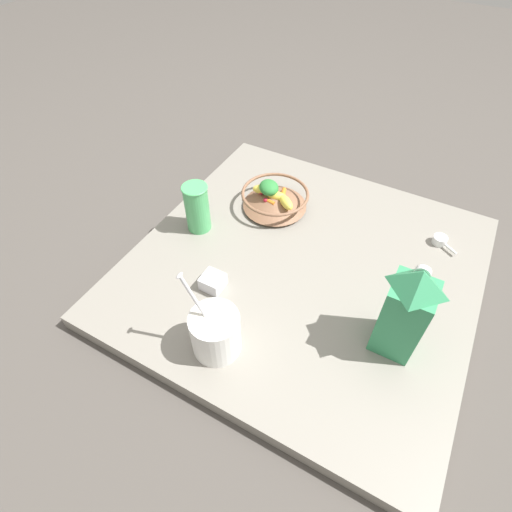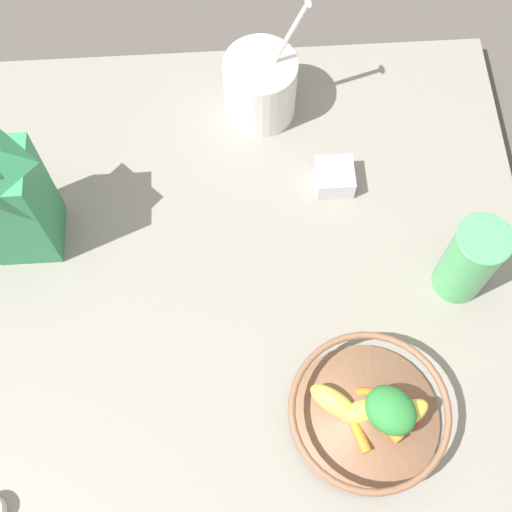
{
  "view_description": "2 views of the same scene",
  "coord_description": "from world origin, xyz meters",
  "px_view_note": "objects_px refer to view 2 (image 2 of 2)",
  "views": [
    {
      "loc": [
        -0.25,
        0.73,
        0.91
      ],
      "look_at": [
        0.09,
        0.12,
        0.14
      ],
      "focal_mm": 28.0,
      "sensor_mm": 36.0,
      "label": 1
    },
    {
      "loc": [
        0.02,
        -0.36,
        1.05
      ],
      "look_at": [
        0.05,
        0.05,
        0.1
      ],
      "focal_mm": 50.0,
      "sensor_mm": 36.0,
      "label": 2
    }
  ],
  "objects_px": {
    "milk_carton": "(7,195)",
    "drinking_cup": "(470,260)",
    "yogurt_tub": "(260,85)",
    "fruit_bowl": "(369,413)",
    "spice_jar": "(335,178)"
  },
  "relations": [
    {
      "from": "spice_jar",
      "to": "milk_carton",
      "type": "bearing_deg",
      "value": -172.33
    },
    {
      "from": "drinking_cup",
      "to": "fruit_bowl",
      "type": "bearing_deg",
      "value": -129.38
    },
    {
      "from": "milk_carton",
      "to": "yogurt_tub",
      "type": "distance_m",
      "value": 0.43
    },
    {
      "from": "milk_carton",
      "to": "yogurt_tub",
      "type": "relative_size",
      "value": 1.1
    },
    {
      "from": "yogurt_tub",
      "to": "drinking_cup",
      "type": "bearing_deg",
      "value": -50.03
    },
    {
      "from": "milk_carton",
      "to": "drinking_cup",
      "type": "xyz_separation_m",
      "value": [
        0.64,
        -0.12,
        -0.05
      ]
    },
    {
      "from": "drinking_cup",
      "to": "spice_jar",
      "type": "relative_size",
      "value": 2.68
    },
    {
      "from": "yogurt_tub",
      "to": "spice_jar",
      "type": "height_order",
      "value": "yogurt_tub"
    },
    {
      "from": "milk_carton",
      "to": "drinking_cup",
      "type": "distance_m",
      "value": 0.66
    },
    {
      "from": "yogurt_tub",
      "to": "fruit_bowl",
      "type": "bearing_deg",
      "value": -77.76
    },
    {
      "from": "fruit_bowl",
      "to": "yogurt_tub",
      "type": "bearing_deg",
      "value": 102.24
    },
    {
      "from": "fruit_bowl",
      "to": "drinking_cup",
      "type": "bearing_deg",
      "value": 50.62
    },
    {
      "from": "drinking_cup",
      "to": "spice_jar",
      "type": "distance_m",
      "value": 0.25
    },
    {
      "from": "yogurt_tub",
      "to": "drinking_cup",
      "type": "height_order",
      "value": "yogurt_tub"
    },
    {
      "from": "fruit_bowl",
      "to": "drinking_cup",
      "type": "height_order",
      "value": "drinking_cup"
    }
  ]
}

